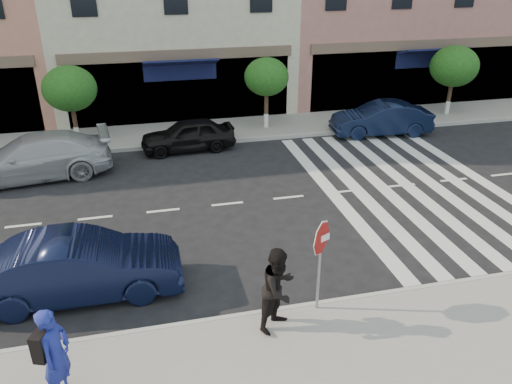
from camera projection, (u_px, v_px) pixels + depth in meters
name	position (u px, v px, depth m)	size (l,w,h in m)	color
ground	(257.00, 276.00, 12.15)	(120.00, 120.00, 0.00)	black
sidewalk_far	(198.00, 132.00, 21.78)	(60.00, 3.00, 0.15)	gray
street_tree_wb	(70.00, 89.00, 19.60)	(2.10, 2.10, 3.06)	#473323
street_tree_c	(266.00, 77.00, 21.25)	(1.90, 1.90, 3.04)	#473323
street_tree_ea	(454.00, 66.00, 23.11)	(2.20, 2.20, 3.19)	#473323
stop_sign	(321.00, 246.00, 10.14)	(0.70, 0.34, 2.15)	gray
photographer	(56.00, 355.00, 8.29)	(0.67, 0.44, 1.83)	navy
walker	(279.00, 289.00, 9.93)	(0.89, 0.69, 1.83)	black
car_near_mid	(80.00, 267.00, 11.20)	(1.57, 4.51, 1.48)	black
car_far_left	(33.00, 157.00, 17.22)	(2.12, 5.20, 1.51)	#A8A9AE
car_far_mid	(188.00, 135.00, 19.74)	(1.48, 3.69, 1.26)	black
car_far_right	(381.00, 119.00, 21.45)	(1.48, 4.24, 1.40)	black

